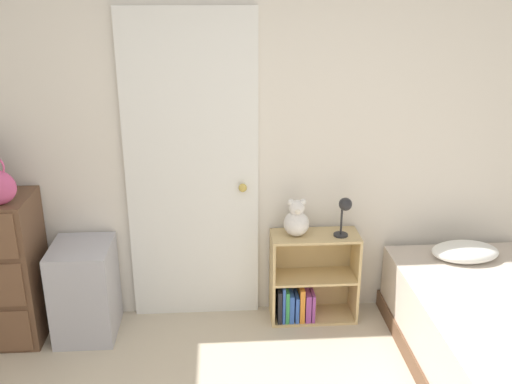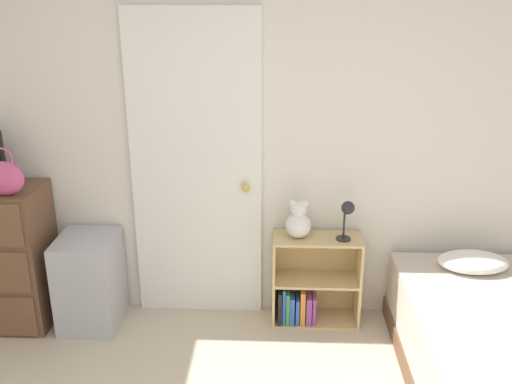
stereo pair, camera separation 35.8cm
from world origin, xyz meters
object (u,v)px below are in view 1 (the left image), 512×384
(teddy_bear, at_px, (296,220))
(desk_lamp, at_px, (345,209))
(bookshelf, at_px, (307,285))
(bed, at_px, (504,345))
(storage_bin, at_px, (85,290))

(teddy_bear, relative_size, desk_lamp, 0.95)
(bookshelf, xyz_separation_m, bed, (1.04, -0.77, -0.01))
(storage_bin, distance_m, desk_lamp, 1.79)
(desk_lamp, bearing_deg, storage_bin, -178.27)
(storage_bin, height_order, desk_lamp, desk_lamp)
(teddy_bear, relative_size, bed, 0.14)
(bookshelf, distance_m, teddy_bear, 0.50)
(storage_bin, distance_m, bed, 2.62)
(storage_bin, bearing_deg, teddy_bear, 3.59)
(bookshelf, bearing_deg, teddy_bear, -176.12)
(storage_bin, xyz_separation_m, desk_lamp, (1.72, 0.05, 0.51))
(bed, bearing_deg, bookshelf, 143.48)
(desk_lamp, bearing_deg, bookshelf, 169.43)
(storage_bin, height_order, bed, storage_bin)
(teddy_bear, bearing_deg, bed, -34.16)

